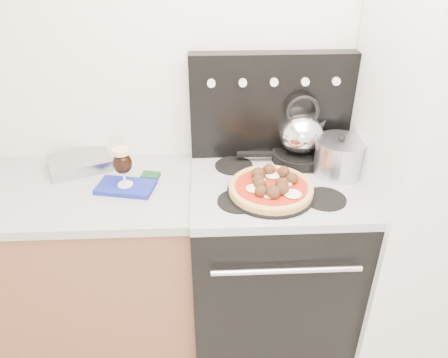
{
  "coord_description": "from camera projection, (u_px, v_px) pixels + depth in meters",
  "views": [
    {
      "loc": [
        -0.23,
        -0.47,
        1.94
      ],
      "look_at": [
        -0.16,
        1.05,
        1.02
      ],
      "focal_mm": 35.0,
      "sensor_mm": 36.0,
      "label": 1
    }
  ],
  "objects": [
    {
      "name": "room_shell",
      "position": [
        308.0,
        259.0,
        1.02
      ],
      "size": [
        3.52,
        3.01,
        2.52
      ],
      "color": "beige",
      "rests_on": "ground"
    },
    {
      "name": "base_cabinet",
      "position": [
        49.0,
        268.0,
        2.17
      ],
      "size": [
        1.45,
        0.6,
        0.86
      ],
      "primitive_type": "cube",
      "color": "brown",
      "rests_on": "ground"
    },
    {
      "name": "countertop",
      "position": [
        28.0,
        193.0,
        1.94
      ],
      "size": [
        1.48,
        0.63,
        0.04
      ],
      "primitive_type": "cube",
      "color": "#ABABAB",
      "rests_on": "base_cabinet"
    },
    {
      "name": "stove_body",
      "position": [
        271.0,
        263.0,
        2.19
      ],
      "size": [
        0.76,
        0.65,
        0.88
      ],
      "primitive_type": "cube",
      "color": "black",
      "rests_on": "ground"
    },
    {
      "name": "cooktop",
      "position": [
        276.0,
        186.0,
        1.95
      ],
      "size": [
        0.76,
        0.65,
        0.04
      ],
      "primitive_type": "cube",
      "color": "#ADADB2",
      "rests_on": "stove_body"
    },
    {
      "name": "backguard",
      "position": [
        271.0,
        106.0,
        2.05
      ],
      "size": [
        0.76,
        0.08,
        0.5
      ],
      "primitive_type": "cube",
      "color": "black",
      "rests_on": "cooktop"
    },
    {
      "name": "fridge",
      "position": [
        434.0,
        175.0,
        1.93
      ],
      "size": [
        0.64,
        0.68,
        1.9
      ],
      "primitive_type": "cube",
      "color": "silver",
      "rests_on": "ground"
    },
    {
      "name": "foil_sheet",
      "position": [
        80.0,
        163.0,
        2.07
      ],
      "size": [
        0.33,
        0.29,
        0.05
      ],
      "primitive_type": "cube",
      "rotation": [
        0.0,
        0.0,
        0.38
      ],
      "color": "silver",
      "rests_on": "countertop"
    },
    {
      "name": "oven_mitt",
      "position": [
        126.0,
        187.0,
        1.92
      ],
      "size": [
        0.27,
        0.19,
        0.02
      ],
      "primitive_type": "cube",
      "rotation": [
        0.0,
        0.0,
        -0.21
      ],
      "color": "navy",
      "rests_on": "countertop"
    },
    {
      "name": "beer_glass",
      "position": [
        123.0,
        167.0,
        1.87
      ],
      "size": [
        0.1,
        0.1,
        0.18
      ],
      "primitive_type": null,
      "rotation": [
        0.0,
        0.0,
        0.3
      ],
      "color": "black",
      "rests_on": "oven_mitt"
    },
    {
      "name": "pizza_pan",
      "position": [
        271.0,
        193.0,
        1.86
      ],
      "size": [
        0.41,
        0.41,
        0.01
      ],
      "primitive_type": "cylinder",
      "rotation": [
        0.0,
        0.0,
        0.1
      ],
      "color": "black",
      "rests_on": "cooktop"
    },
    {
      "name": "pizza",
      "position": [
        271.0,
        186.0,
        1.84
      ],
      "size": [
        0.43,
        0.43,
        0.05
      ],
      "primitive_type": null,
      "rotation": [
        0.0,
        0.0,
        -0.26
      ],
      "color": "#ECA86F",
      "rests_on": "pizza_pan"
    },
    {
      "name": "skillet",
      "position": [
        298.0,
        156.0,
        2.1
      ],
      "size": [
        0.26,
        0.26,
        0.05
      ],
      "primitive_type": "cylinder",
      "rotation": [
        0.0,
        0.0,
        -0.03
      ],
      "color": "black",
      "rests_on": "cooktop"
    },
    {
      "name": "tea_kettle",
      "position": [
        301.0,
        129.0,
        2.03
      ],
      "size": [
        0.26,
        0.26,
        0.24
      ],
      "primitive_type": null,
      "rotation": [
        0.0,
        0.0,
        -0.23
      ],
      "color": "white",
      "rests_on": "skillet"
    },
    {
      "name": "stock_pot",
      "position": [
        339.0,
        158.0,
        1.97
      ],
      "size": [
        0.27,
        0.27,
        0.16
      ],
      "primitive_type": "cylinder",
      "rotation": [
        0.0,
        0.0,
        -0.28
      ],
      "color": "silver",
      "rests_on": "cooktop"
    }
  ]
}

